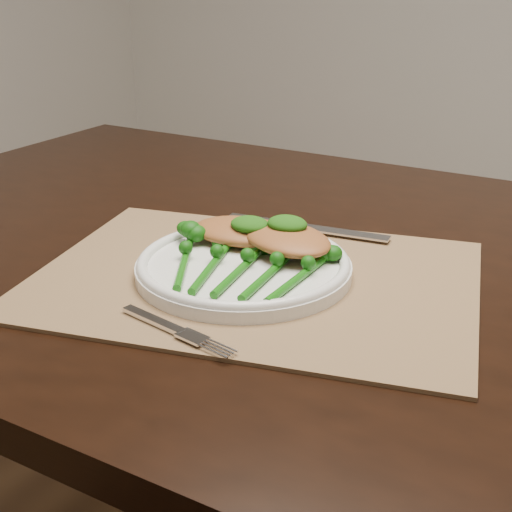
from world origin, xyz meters
The scene contains 10 objects.
dining_table centered at (0.01, -0.01, 0.38)m, with size 1.60×0.91×0.75m.
placemat centered at (-0.07, -0.12, 0.75)m, with size 0.50×0.37×0.00m, color olive.
dinner_plate centered at (-0.09, -0.12, 0.77)m, with size 0.25×0.25×0.02m.
knife centered at (-0.11, 0.04, 0.76)m, with size 0.23×0.05×0.01m.
fork centered at (-0.06, -0.28, 0.76)m, with size 0.15×0.04×0.00m.
chicken_fillet_left centered at (-0.13, -0.06, 0.78)m, with size 0.13×0.09×0.03m, color #A96331.
chicken_fillet_right centered at (-0.06, -0.07, 0.79)m, with size 0.12×0.09×0.02m, color #A96331.
pesto_dollop_left centered at (-0.11, -0.07, 0.80)m, with size 0.05×0.04×0.02m, color #124209.
pesto_dollop_right centered at (-0.06, -0.06, 0.80)m, with size 0.05×0.04×0.02m, color #124209.
broccolini_bundle centered at (-0.08, -0.15, 0.77)m, with size 0.19×0.21×0.04m.
Camera 1 is at (0.31, -0.77, 1.09)m, focal length 50.00 mm.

